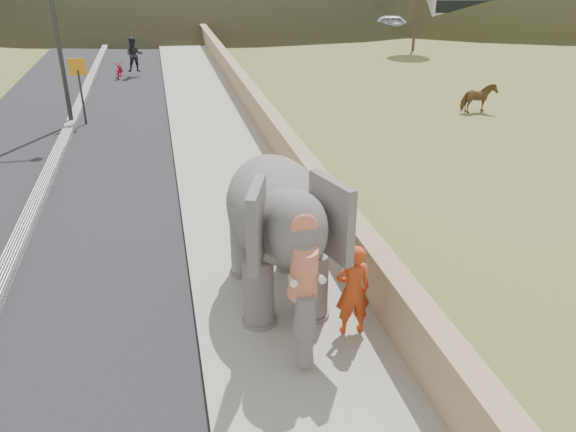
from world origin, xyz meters
name	(u,v)px	position (x,y,z in m)	size (l,w,h in m)	color
ground	(280,309)	(0.00, 0.00, 0.00)	(160.00, 160.00, 0.00)	olive
road	(60,152)	(-5.00, 10.00, 0.01)	(7.00, 120.00, 0.03)	black
median	(60,149)	(-5.00, 10.00, 0.11)	(0.35, 120.00, 0.22)	black
walkway	(218,140)	(0.00, 10.00, 0.07)	(3.00, 120.00, 0.15)	#9E9687
parapet	(266,123)	(1.65, 10.00, 0.55)	(0.30, 120.00, 1.10)	tan
signboard	(79,80)	(-4.50, 13.18, 1.64)	(0.60, 0.08, 2.40)	#2D2D33
cow	(478,98)	(10.44, 11.51, 0.57)	(0.62, 1.36, 1.15)	brown
distant_car	(396,24)	(16.57, 34.47, 0.72)	(1.70, 4.23, 1.44)	silver
bus_white	(498,12)	(24.51, 33.25, 1.55)	(2.50, 11.00, 3.10)	silver
elephant_and_man	(277,228)	(0.02, 0.30, 1.47)	(2.17, 3.68, 2.66)	slate
motorcyclist	(128,61)	(-3.17, 21.81, 0.80)	(1.57, 1.62, 1.96)	maroon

